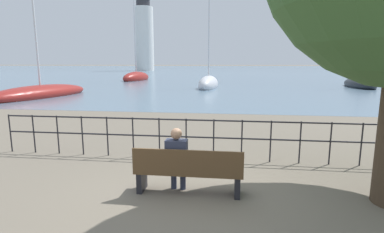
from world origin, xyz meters
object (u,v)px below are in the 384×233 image
(park_bench, at_px, (188,172))
(sailboat_3, at_px, (136,78))
(sailboat_2, at_px, (359,84))
(sailboat_1, at_px, (41,93))
(sailboat_0, at_px, (208,84))
(seated_person_left, at_px, (177,157))
(harbor_lighthouse, at_px, (144,35))

(park_bench, distance_m, sailboat_3, 39.33)
(sailboat_2, bearing_deg, sailboat_1, -147.73)
(sailboat_0, bearing_deg, seated_person_left, -83.02)
(sailboat_1, distance_m, harbor_lighthouse, 81.56)
(seated_person_left, xyz_separation_m, harbor_lighthouse, (-28.05, 94.17, 11.00))
(sailboat_0, height_order, harbor_lighthouse, harbor_lighthouse)
(seated_person_left, bearing_deg, harbor_lighthouse, 106.59)
(sailboat_1, bearing_deg, seated_person_left, -37.24)
(sailboat_0, xyz_separation_m, sailboat_2, (15.47, 3.23, -0.09))
(seated_person_left, bearing_deg, sailboat_1, 130.68)
(sailboat_0, distance_m, harbor_lighthouse, 75.42)
(sailboat_0, distance_m, sailboat_1, 15.09)
(sailboat_0, relative_size, harbor_lighthouse, 0.48)
(park_bench, xyz_separation_m, harbor_lighthouse, (-28.28, 94.25, 11.25))
(sailboat_3, bearing_deg, sailboat_2, -11.71)
(sailboat_2, bearing_deg, harbor_lighthouse, 129.17)
(park_bench, bearing_deg, sailboat_3, 109.17)
(park_bench, relative_size, sailboat_0, 0.17)
(sailboat_1, distance_m, sailboat_2, 29.96)
(park_bench, height_order, sailboat_1, sailboat_1)
(seated_person_left, distance_m, sailboat_1, 19.62)
(sailboat_0, bearing_deg, sailboat_2, 15.89)
(sailboat_0, distance_m, sailboat_2, 15.81)
(sailboat_3, height_order, harbor_lighthouse, harbor_lighthouse)
(sailboat_2, relative_size, sailboat_3, 0.97)
(seated_person_left, relative_size, sailboat_3, 0.10)
(seated_person_left, bearing_deg, sailboat_3, 108.90)
(sailboat_3, distance_m, harbor_lighthouse, 60.20)
(sailboat_1, bearing_deg, harbor_lighthouse, 112.97)
(sailboat_1, relative_size, sailboat_3, 0.82)
(sailboat_1, distance_m, sailboat_3, 22.20)
(park_bench, height_order, harbor_lighthouse, harbor_lighthouse)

